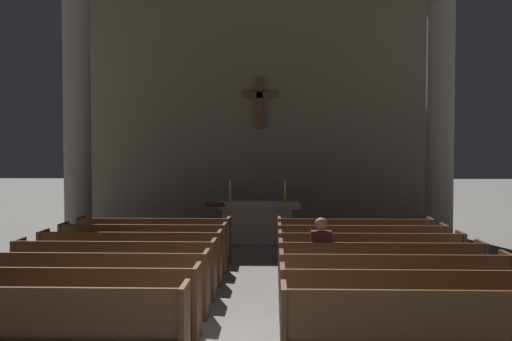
{
  "coord_description": "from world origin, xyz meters",
  "views": [
    {
      "loc": [
        0.43,
        -6.33,
        2.42
      ],
      "look_at": [
        0.0,
        7.59,
        1.88
      ],
      "focal_mm": 41.62,
      "sensor_mm": 36.0,
      "label": 1
    }
  ],
  "objects": [
    {
      "name": "pew_left_row_1",
      "position": [
        -2.11,
        -0.04,
        0.48
      ],
      "size": [
        3.21,
        0.5,
        0.95
      ],
      "color": "brown",
      "rests_on": "ground"
    },
    {
      "name": "pew_right_row_2",
      "position": [
        2.11,
        0.98,
        0.48
      ],
      "size": [
        3.21,
        0.5,
        0.95
      ],
      "color": "brown",
      "rests_on": "ground"
    },
    {
      "name": "pew_right_row_1",
      "position": [
        2.11,
        -0.04,
        0.48
      ],
      "size": [
        3.21,
        0.5,
        0.95
      ],
      "color": "brown",
      "rests_on": "ground"
    },
    {
      "name": "pew_left_row_3",
      "position": [
        -2.11,
        2.0,
        0.48
      ],
      "size": [
        3.21,
        0.5,
        0.95
      ],
      "color": "brown",
      "rests_on": "ground"
    },
    {
      "name": "column_left_second",
      "position": [
        -4.47,
        8.3,
        3.12
      ],
      "size": [
        1.0,
        1.0,
        6.41
      ],
      "color": "gray",
      "rests_on": "ground"
    },
    {
      "name": "pew_right_row_5",
      "position": [
        2.11,
        4.04,
        0.48
      ],
      "size": [
        3.21,
        0.5,
        0.95
      ],
      "color": "brown",
      "rests_on": "ground"
    },
    {
      "name": "pew_left_row_7",
      "position": [
        -2.11,
        6.07,
        0.48
      ],
      "size": [
        3.21,
        0.5,
        0.95
      ],
      "color": "brown",
      "rests_on": "ground"
    },
    {
      "name": "lectern",
      "position": [
        -0.96,
        7.6,
        0.55
      ],
      "size": [
        0.44,
        0.36,
        1.15
      ],
      "color": "brown",
      "rests_on": "ground"
    },
    {
      "name": "candlestick_right",
      "position": [
        0.7,
        8.8,
        1.19
      ],
      "size": [
        0.16,
        0.16,
        0.57
      ],
      "color": "#B79338",
      "rests_on": "altar"
    },
    {
      "name": "lone_worshipper",
      "position": [
        1.17,
        3.05,
        0.69
      ],
      "size": [
        0.32,
        0.43,
        1.32
      ],
      "color": "#26262B",
      "rests_on": "ground"
    },
    {
      "name": "candlestick_left",
      "position": [
        -0.7,
        8.8,
        1.19
      ],
      "size": [
        0.16,
        0.16,
        0.57
      ],
      "color": "#B79338",
      "rests_on": "altar"
    },
    {
      "name": "pew_left_row_2",
      "position": [
        -2.11,
        0.98,
        0.48
      ],
      "size": [
        3.21,
        0.5,
        0.95
      ],
      "color": "brown",
      "rests_on": "ground"
    },
    {
      "name": "column_right_second",
      "position": [
        4.47,
        8.3,
        3.12
      ],
      "size": [
        1.0,
        1.0,
        6.41
      ],
      "color": "gray",
      "rests_on": "ground"
    },
    {
      "name": "pew_left_row_6",
      "position": [
        -2.11,
        5.05,
        0.48
      ],
      "size": [
        3.21,
        0.5,
        0.95
      ],
      "color": "brown",
      "rests_on": "ground"
    },
    {
      "name": "pew_right_row_6",
      "position": [
        2.11,
        5.05,
        0.48
      ],
      "size": [
        3.21,
        0.5,
        0.95
      ],
      "color": "brown",
      "rests_on": "ground"
    },
    {
      "name": "pew_right_row_7",
      "position": [
        2.11,
        6.07,
        0.48
      ],
      "size": [
        3.21,
        0.5,
        0.95
      ],
      "color": "brown",
      "rests_on": "ground"
    },
    {
      "name": "pew_left_row_5",
      "position": [
        -2.11,
        4.04,
        0.48
      ],
      "size": [
        3.21,
        0.5,
        0.95
      ],
      "color": "brown",
      "rests_on": "ground"
    },
    {
      "name": "apse_with_cross",
      "position": [
        0.0,
        11.06,
        3.38
      ],
      "size": [
        10.02,
        0.43,
        6.76
      ],
      "color": "#706656",
      "rests_on": "ground"
    },
    {
      "name": "pew_left_row_4",
      "position": [
        -2.11,
        3.02,
        0.48
      ],
      "size": [
        3.21,
        0.5,
        0.95
      ],
      "color": "brown",
      "rests_on": "ground"
    },
    {
      "name": "pew_right_row_3",
      "position": [
        2.11,
        2.0,
        0.48
      ],
      "size": [
        3.21,
        0.5,
        0.95
      ],
      "color": "brown",
      "rests_on": "ground"
    },
    {
      "name": "altar",
      "position": [
        0.0,
        8.8,
        0.53
      ],
      "size": [
        2.2,
        0.9,
        1.01
      ],
      "color": "#A8A399",
      "rests_on": "ground"
    },
    {
      "name": "pew_right_row_4",
      "position": [
        2.11,
        3.02,
        0.48
      ],
      "size": [
        3.21,
        0.5,
        0.95
      ],
      "color": "brown",
      "rests_on": "ground"
    }
  ]
}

